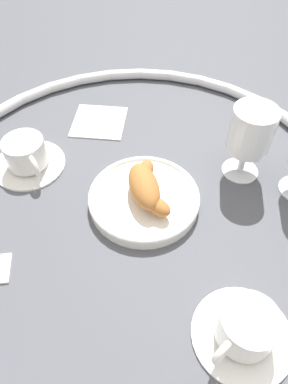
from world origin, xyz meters
name	(u,v)px	position (x,y,z in m)	size (l,w,h in m)	color
ground_plane	(136,195)	(0.00, 0.00, 0.00)	(2.20, 2.20, 0.00)	#4C4F56
table_chrome_rim	(136,190)	(0.00, 0.00, 0.01)	(0.78, 0.78, 0.02)	silver
pastry_plate	(144,198)	(0.02, 0.01, 0.01)	(0.19, 0.19, 0.02)	white
croissant_large	(146,187)	(0.02, 0.01, 0.04)	(0.14, 0.07, 0.04)	#AD6B33
coffee_cup_near	(245,330)	(0.28, 0.04, 0.03)	(0.14, 0.14, 0.06)	white
coffee_cup_far	(27,156)	(-0.14, -0.16, 0.03)	(0.14, 0.14, 0.06)	white
juice_glass_right	(251,133)	(0.02, 0.20, 0.09)	(0.08, 0.08, 0.14)	white
folded_napkin	(99,121)	(-0.22, 0.00, 0.00)	(0.11, 0.11, 0.01)	silver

